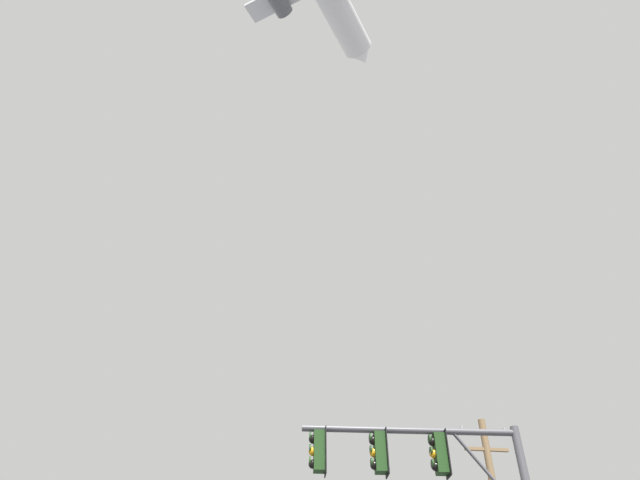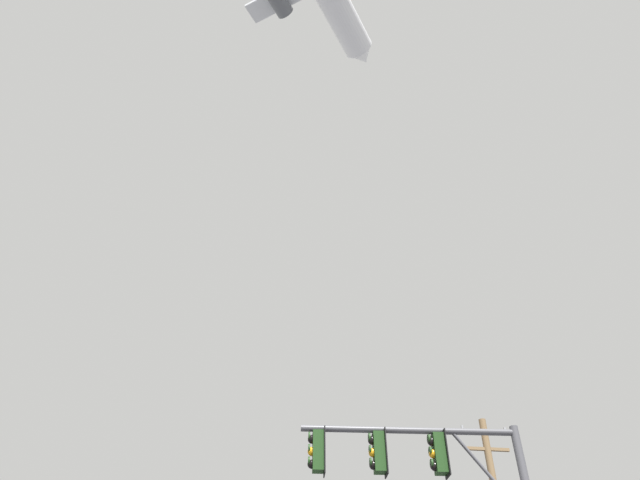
{
  "view_description": "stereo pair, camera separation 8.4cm",
  "coord_description": "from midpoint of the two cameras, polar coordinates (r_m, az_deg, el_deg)",
  "views": [
    {
      "loc": [
        -1.0,
        -5.0,
        1.46
      ],
      "look_at": [
        1.33,
        12.9,
        15.83
      ],
      "focal_mm": 31.65,
      "sensor_mm": 36.0,
      "label": 1
    },
    {
      "loc": [
        -0.91,
        -5.01,
        1.46
      ],
      "look_at": [
        1.33,
        12.9,
        15.83
      ],
      "focal_mm": 31.65,
      "sensor_mm": 36.0,
      "label": 2
    }
  ],
  "objects": []
}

